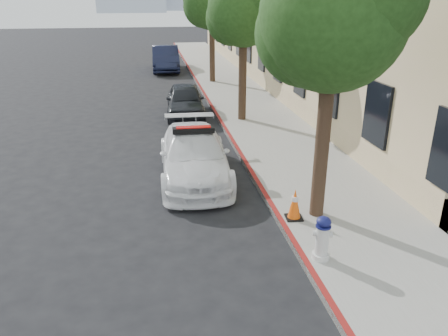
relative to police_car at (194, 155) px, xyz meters
name	(u,v)px	position (x,y,z in m)	size (l,w,h in m)	color
ground	(178,192)	(-0.51, -0.88, -0.65)	(120.00, 120.00, 0.00)	black
sidewalk	(239,98)	(3.09, 9.12, -0.57)	(3.20, 50.00, 0.15)	gray
curb_strip	(207,99)	(1.55, 9.12, -0.57)	(0.12, 50.00, 0.15)	maroon
tree_near	(335,17)	(2.42, -2.89, 3.63)	(2.92, 2.82, 5.62)	black
tree_mid	(244,9)	(2.42, 5.11, 3.51)	(2.77, 2.64, 5.43)	black
tree_far	(212,0)	(2.42, 13.11, 3.74)	(3.10, 3.00, 5.81)	black
police_car	(194,155)	(0.00, 0.00, 0.00)	(1.96, 4.48, 1.43)	white
parked_car_mid	(185,100)	(0.32, 6.55, -0.01)	(1.50, 3.72, 1.27)	black
parked_car_far	(166,58)	(0.05, 18.08, 0.13)	(1.65, 4.73, 1.56)	black
fire_hydrant	(322,238)	(1.84, -4.55, -0.08)	(0.36, 0.33, 0.85)	silver
traffic_cone	(295,204)	(1.84, -2.99, -0.16)	(0.39, 0.39, 0.68)	black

